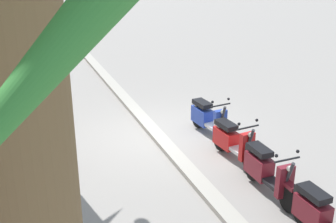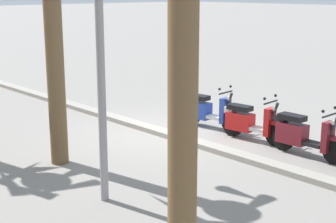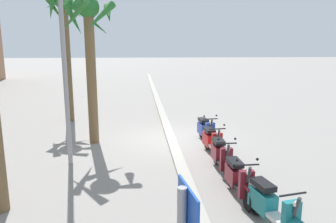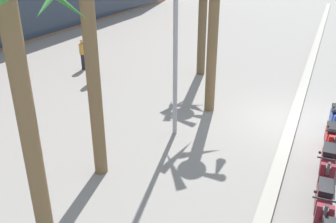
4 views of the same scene
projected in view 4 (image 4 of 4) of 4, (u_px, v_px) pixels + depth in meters
name	position (u px, v px, depth m)	size (l,w,h in m)	color
ground_plane	(293.00, 123.00, 12.81)	(200.00, 200.00, 0.00)	gray
curb_strip	(293.00, 121.00, 12.79)	(60.00, 0.36, 0.12)	gray
scooter_maroon_gap_after_mid	(323.00, 206.00, 8.03)	(1.75, 0.56, 1.17)	black
scooter_maroon_far_back	(327.00, 166.00, 9.44)	(1.80, 0.56, 1.17)	black
scooter_red_tail_end	(332.00, 141.00, 10.69)	(1.75, 0.56, 1.17)	black
scooter_blue_mid_rear	(336.00, 121.00, 11.89)	(1.78, 0.56, 1.17)	black
palm_tree_far_corner	(13.00, 43.00, 5.31)	(2.32, 2.31, 5.72)	brown
pedestrian_strolling_near_curb	(94.00, 61.00, 16.40)	(0.34, 0.34, 1.72)	black
pedestrian_window_shopping	(83.00, 54.00, 17.99)	(0.34, 0.34, 1.51)	black
street_lamp	(176.00, 18.00, 10.59)	(0.36, 0.36, 6.00)	#939399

